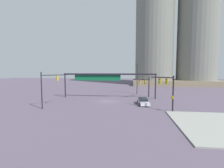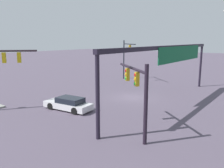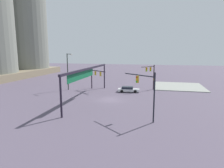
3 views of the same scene
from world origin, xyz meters
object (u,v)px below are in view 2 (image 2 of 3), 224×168
object	(u,v)px
traffic_signal_cross_street	(138,86)
sedan_car_approaching	(69,104)
traffic_signal_opposite_side	(2,68)
traffic_signal_near_corner	(126,54)

from	to	relation	value
traffic_signal_cross_street	sedan_car_approaching	world-z (taller)	traffic_signal_cross_street
traffic_signal_opposite_side	traffic_signal_cross_street	xyz separation A→B (m)	(-2.51, 12.90, -0.48)
traffic_signal_near_corner	traffic_signal_opposite_side	bearing A→B (deg)	-52.30
traffic_signal_near_corner	sedan_car_approaching	xyz separation A→B (m)	(16.85, 4.79, -3.70)
traffic_signal_opposite_side	sedan_car_approaching	bearing A→B (deg)	-11.54
traffic_signal_near_corner	sedan_car_approaching	world-z (taller)	traffic_signal_near_corner
traffic_signal_cross_street	sedan_car_approaching	xyz separation A→B (m)	(-1.10, -8.11, -2.87)
traffic_signal_near_corner	sedan_car_approaching	size ratio (longest dim) A/B	1.31
sedan_car_approaching	traffic_signal_near_corner	bearing A→B (deg)	-80.48
traffic_signal_opposite_side	traffic_signal_cross_street	size ratio (longest dim) A/B	1.15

